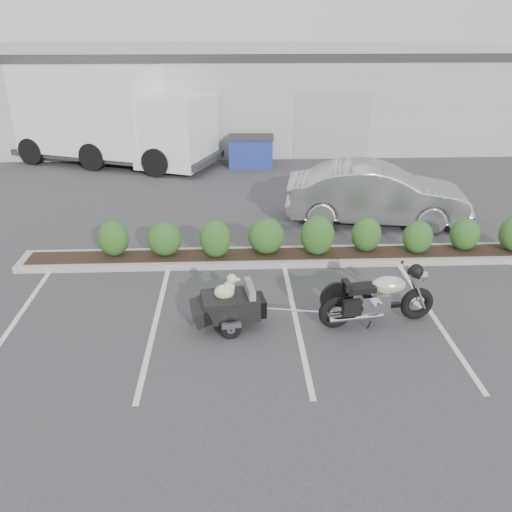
{
  "coord_description": "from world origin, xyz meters",
  "views": [
    {
      "loc": [
        0.03,
        -9.58,
        5.41
      ],
      "look_at": [
        0.49,
        0.78,
        0.75
      ],
      "focal_mm": 38.0,
      "sensor_mm": 36.0,
      "label": 1
    }
  ],
  "objects_px": {
    "sedan": "(377,194)",
    "pet_trailer": "(229,305)",
    "delivery_truck": "(112,117)",
    "dumpster": "(251,151)",
    "motorcycle": "(378,299)"
  },
  "relations": [
    {
      "from": "pet_trailer",
      "to": "delivery_truck",
      "type": "height_order",
      "value": "delivery_truck"
    },
    {
      "from": "sedan",
      "to": "dumpster",
      "type": "bearing_deg",
      "value": 36.41
    },
    {
      "from": "motorcycle",
      "to": "delivery_truck",
      "type": "height_order",
      "value": "delivery_truck"
    },
    {
      "from": "pet_trailer",
      "to": "delivery_truck",
      "type": "distance_m",
      "value": 13.32
    },
    {
      "from": "sedan",
      "to": "delivery_truck",
      "type": "bearing_deg",
      "value": 59.55
    },
    {
      "from": "motorcycle",
      "to": "dumpster",
      "type": "bearing_deg",
      "value": 90.93
    },
    {
      "from": "sedan",
      "to": "pet_trailer",
      "type": "bearing_deg",
      "value": 151.97
    },
    {
      "from": "dumpster",
      "to": "delivery_truck",
      "type": "height_order",
      "value": "delivery_truck"
    },
    {
      "from": "pet_trailer",
      "to": "sedan",
      "type": "height_order",
      "value": "sedan"
    },
    {
      "from": "pet_trailer",
      "to": "delivery_truck",
      "type": "xyz_separation_m",
      "value": [
        -4.46,
        12.48,
        1.31
      ]
    },
    {
      "from": "motorcycle",
      "to": "delivery_truck",
      "type": "xyz_separation_m",
      "value": [
        -7.25,
        12.5,
        1.24
      ]
    },
    {
      "from": "sedan",
      "to": "delivery_truck",
      "type": "height_order",
      "value": "delivery_truck"
    },
    {
      "from": "sedan",
      "to": "delivery_truck",
      "type": "xyz_separation_m",
      "value": [
        -8.56,
        7.05,
        0.95
      ]
    },
    {
      "from": "pet_trailer",
      "to": "dumpster",
      "type": "bearing_deg",
      "value": 77.45
    },
    {
      "from": "motorcycle",
      "to": "sedan",
      "type": "relative_size",
      "value": 0.46
    }
  ]
}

